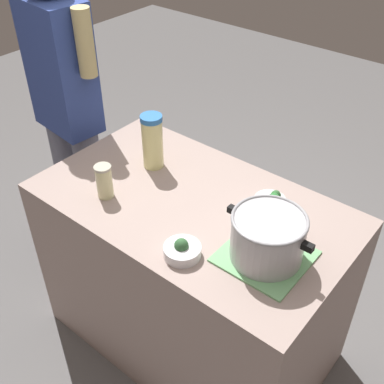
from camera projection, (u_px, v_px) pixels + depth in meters
name	position (u px, v px, depth m)	size (l,w,h in m)	color
ground_plane	(192.00, 334.00, 2.44)	(8.00, 8.00, 0.00)	slate
counter_slab	(192.00, 276.00, 2.18)	(1.28, 0.74, 0.87)	#A48D85
dish_cloth	(265.00, 256.00, 1.67)	(0.29, 0.29, 0.01)	#7ABC7D
cooking_pot	(268.00, 237.00, 1.61)	(0.33, 0.26, 0.17)	#B7B7BC
lemonade_pitcher	(152.00, 141.00, 2.04)	(0.09, 0.09, 0.25)	#E7E291
mason_jar	(104.00, 181.00, 1.90)	(0.07, 0.07, 0.14)	beige
broccoli_bowl_front	(182.00, 250.00, 1.66)	(0.13, 0.13, 0.07)	silver
broccoli_bowl_center	(271.00, 203.00, 1.86)	(0.12, 0.12, 0.08)	silver
person_cook	(68.00, 111.00, 2.41)	(0.50, 0.23, 1.67)	slate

